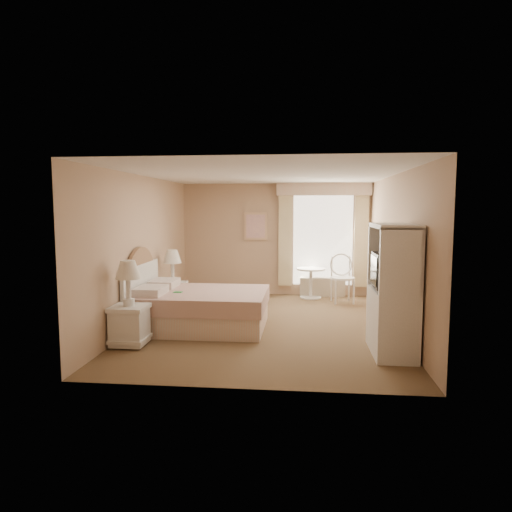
# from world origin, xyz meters

# --- Properties ---
(room) EXTENTS (4.21, 5.51, 2.51)m
(room) POSITION_xyz_m (0.00, 0.00, 1.25)
(room) COLOR brown
(room) RESTS_ON ground
(window) EXTENTS (2.05, 0.22, 2.51)m
(window) POSITION_xyz_m (1.05, 2.65, 1.34)
(window) COLOR white
(window) RESTS_ON room
(framed_art) EXTENTS (0.52, 0.04, 0.62)m
(framed_art) POSITION_xyz_m (-0.45, 2.71, 1.55)
(framed_art) COLOR tan
(framed_art) RESTS_ON room
(bed) EXTENTS (2.10, 1.61, 1.42)m
(bed) POSITION_xyz_m (-1.12, -0.28, 0.34)
(bed) COLOR #DFAD91
(bed) RESTS_ON room
(nightstand_near) EXTENTS (0.50, 0.50, 1.20)m
(nightstand_near) POSITION_xyz_m (-1.84, -1.35, 0.45)
(nightstand_near) COLOR white
(nightstand_near) RESTS_ON room
(nightstand_far) EXTENTS (0.48, 0.48, 1.15)m
(nightstand_far) POSITION_xyz_m (-1.84, 0.85, 0.44)
(nightstand_far) COLOR white
(nightstand_far) RESTS_ON room
(round_table) EXTENTS (0.62, 0.62, 0.66)m
(round_table) POSITION_xyz_m (0.79, 2.40, 0.44)
(round_table) COLOR white
(round_table) RESTS_ON room
(cafe_chair) EXTENTS (0.56, 0.56, 1.01)m
(cafe_chair) POSITION_xyz_m (1.43, 2.05, 0.59)
(cafe_chair) COLOR white
(cafe_chair) RESTS_ON room
(armoire) EXTENTS (0.53, 1.05, 1.75)m
(armoire) POSITION_xyz_m (1.81, -1.32, 0.73)
(armoire) COLOR white
(armoire) RESTS_ON room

